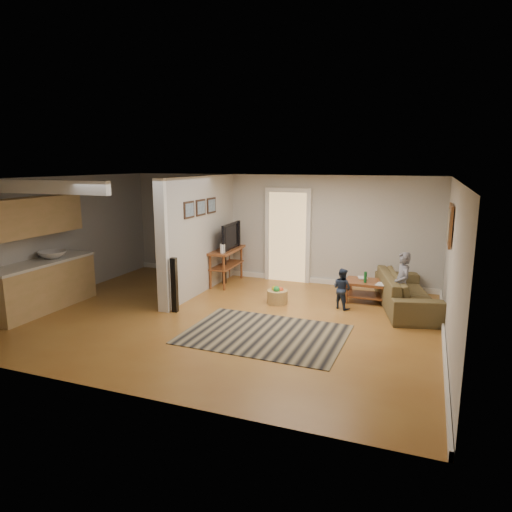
% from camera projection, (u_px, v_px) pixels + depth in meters
% --- Properties ---
extents(ground, '(7.50, 7.50, 0.00)m').
position_uv_depth(ground, '(224.00, 317.00, 8.33)').
color(ground, brown).
rests_on(ground, ground).
extents(room_shell, '(7.54, 6.02, 2.52)m').
position_uv_depth(room_shell, '(182.00, 232.00, 8.80)').
color(room_shell, beige).
rests_on(room_shell, ground).
extents(area_rug, '(2.62, 1.94, 0.01)m').
position_uv_depth(area_rug, '(265.00, 334.00, 7.49)').
color(area_rug, black).
rests_on(area_rug, ground).
extents(sofa, '(1.43, 2.43, 0.67)m').
position_uv_depth(sofa, '(406.00, 308.00, 8.84)').
color(sofa, '#433A21').
rests_on(sofa, ground).
extents(coffee_table, '(1.10, 0.66, 0.65)m').
position_uv_depth(coffee_table, '(374.00, 286.00, 9.17)').
color(coffee_table, brown).
rests_on(coffee_table, ground).
extents(tv_console, '(0.55, 1.33, 1.12)m').
position_uv_depth(tv_console, '(227.00, 252.00, 10.51)').
color(tv_console, brown).
rests_on(tv_console, ground).
extents(speaker_left, '(0.11, 0.11, 1.05)m').
position_uv_depth(speaker_left, '(174.00, 285.00, 8.53)').
color(speaker_left, black).
rests_on(speaker_left, ground).
extents(speaker_right, '(0.11, 0.11, 0.91)m').
position_uv_depth(speaker_right, '(224.00, 264.00, 10.59)').
color(speaker_right, black).
rests_on(speaker_right, ground).
extents(toy_basket, '(0.41, 0.41, 0.37)m').
position_uv_depth(toy_basket, '(277.00, 296.00, 9.12)').
color(toy_basket, olive).
rests_on(toy_basket, ground).
extents(child, '(0.43, 0.51, 1.20)m').
position_uv_depth(child, '(400.00, 316.00, 8.39)').
color(child, slate).
rests_on(child, ground).
extents(toddler, '(0.48, 0.45, 0.79)m').
position_uv_depth(toddler, '(341.00, 308.00, 8.84)').
color(toddler, '#1F2B42').
rests_on(toddler, ground).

